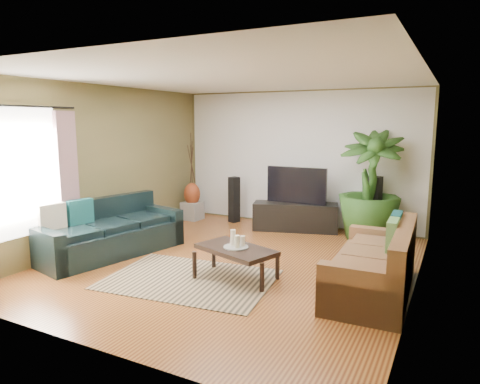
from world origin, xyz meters
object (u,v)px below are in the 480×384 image
Objects in this scene: sofa_right at (372,259)px; potted_plant at (370,185)px; speaker_left at (234,200)px; speaker_right at (374,207)px; pedestal at (192,211)px; sofa_left at (109,228)px; side_table at (141,223)px; tv_stand at (295,217)px; vase at (192,194)px; television at (296,185)px; coffee_table at (236,263)px.

potted_plant is (-0.52, 2.47, 0.55)m from sofa_right.
speaker_right is (2.82, 0.09, 0.08)m from speaker_left.
speaker_right is at bearing 4.47° from pedestal.
potted_plant is (-0.07, -0.15, 0.42)m from speaker_right.
speaker_left is at bearing -1.52° from sofa_left.
sofa_left is 4.77× the size of side_table.
tv_stand is at bearing 2.88° from pedestal.
tv_stand is 4.25× the size of pedestal.
pedestal is 0.78× the size of vase.
sofa_right is 1.22× the size of tv_stand.
potted_plant is at bearing 2.18° from pedestal.
television is 2.41m from pedestal.
sofa_left is 1.42× the size of tv_stand.
sofa_left is at bearing -127.47° from television.
speaker_right is 0.57× the size of potted_plant.
tv_stand reaches higher than coffee_table.
side_table is at bearing -155.71° from potted_plant.
pedestal is 1.56m from side_table.
vase is at bearing -164.26° from speaker_right.
speaker_left is at bearing -166.84° from speaker_right.
pedestal is (-3.67, -0.14, -0.79)m from potted_plant.
sofa_left reaches higher than pedestal.
television is (-1.88, 2.47, 0.46)m from sofa_right.
speaker_left is 0.98m from pedestal.
television is 2.33m from vase.
television is 1.06× the size of speaker_right.
side_table is (-0.27, 1.08, -0.19)m from sofa_left.
tv_stand is 2.32m from vase.
side_table is at bearing -102.26° from sofa_right.
potted_plant is 3.75m from pedestal.
speaker_left reaches higher than coffee_table.
pedestal is (-0.92, -0.20, -0.29)m from speaker_left.
coffee_table is at bearing -86.35° from television.
tv_stand is at bearing 34.93° from side_table.
tv_stand reaches higher than side_table.
speaker_right is at bearing 4.47° from vase.
vase is (-3.67, -0.14, -0.42)m from potted_plant.
potted_plant reaches higher than speaker_right.
sofa_left reaches higher than vase.
speaker_right reaches higher than pedestal.
sofa_left is 2.94m from speaker_left.
speaker_left reaches higher than side_table.
speaker_left is 1.96× the size of vase.
sofa_left is at bearing -129.29° from speaker_right.
vase is (-0.17, 2.64, 0.13)m from sofa_left.
potted_plant is 4.08× the size of side_table.
speaker_left is (-3.27, 2.53, 0.05)m from sofa_right.
sofa_right is 4.13m from speaker_left.
speaker_right is at bearing 64.76° from potted_plant.
television reaches higher than pedestal.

